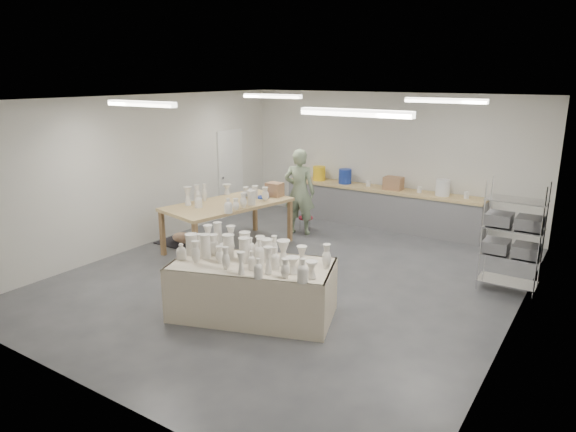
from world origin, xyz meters
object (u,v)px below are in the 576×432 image
Objects in this scene: drying_table at (252,286)px; work_table at (232,203)px; potter at (299,192)px; red_stool at (306,219)px.

drying_table is 0.93× the size of work_table.
red_stool is at bearing -105.12° from potter.
potter is at bearing 93.24° from drying_table.
red_stool is (0.62, 1.81, -0.66)m from work_table.
potter is at bearing 80.66° from work_table.
drying_table is 4.34m from red_stool.
potter reaches higher than red_stool.
potter reaches higher than drying_table.
potter is 0.72m from red_stool.
drying_table is 6.54× the size of red_stool.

